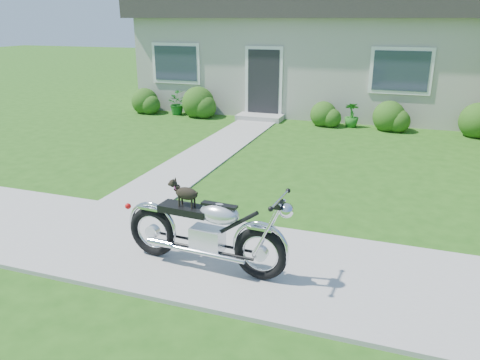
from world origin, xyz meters
name	(u,v)px	position (x,y,z in m)	size (l,w,h in m)	color
ground	(179,250)	(0.00, 0.00, 0.00)	(80.00, 80.00, 0.00)	#235114
sidewalk	(179,249)	(0.00, 0.00, 0.02)	(24.00, 2.20, 0.04)	#9E9B93
walkway	(216,148)	(-1.50, 5.00, 0.01)	(1.20, 8.00, 0.03)	#9E9B93
house	(330,43)	(0.00, 11.99, 2.16)	(12.60, 7.03, 4.50)	#B0AB9F
shrub_row	(295,110)	(-0.37, 8.50, 0.40)	(10.99, 1.03, 1.03)	#285115
potted_plant_left	(176,103)	(-4.36, 8.55, 0.38)	(0.68, 0.59, 0.75)	#19601C
potted_plant_right	(352,115)	(1.30, 8.55, 0.35)	(0.40, 0.40, 0.71)	#236E1E
motorcycle_with_dog	(207,231)	(0.59, -0.35, 0.54)	(2.22, 0.60, 1.10)	black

